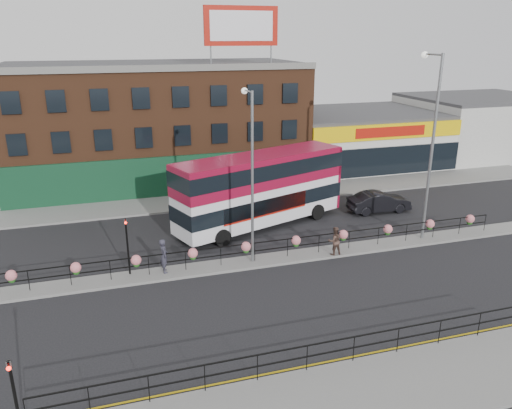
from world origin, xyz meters
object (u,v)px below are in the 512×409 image
object	(u,v)px
pedestrian_a	(164,256)
lamp_column_east	(431,132)
double_decker_bus	(261,183)
pedestrian_b	(335,241)
car	(379,202)
lamp_column_west	(251,163)

from	to	relation	value
pedestrian_a	lamp_column_east	distance (m)	17.42
pedestrian_a	lamp_column_east	xyz separation A→B (m)	(16.42, 0.31, 5.81)
double_decker_bus	pedestrian_b	size ratio (longest dim) A/B	7.31
pedestrian_a	car	bearing A→B (deg)	-73.90
pedestrian_a	lamp_column_west	bearing A→B (deg)	-91.21
car	lamp_column_west	bearing A→B (deg)	117.78
lamp_column_west	lamp_column_east	size ratio (longest dim) A/B	0.85
double_decker_bus	lamp_column_west	size ratio (longest dim) A/B	1.31
pedestrian_a	lamp_column_west	xyz separation A→B (m)	(5.01, 0.14, 4.76)
pedestrian_a	lamp_column_east	world-z (taller)	lamp_column_east
car	pedestrian_b	bearing A→B (deg)	135.60
pedestrian_b	lamp_column_east	distance (m)	8.85
double_decker_bus	pedestrian_a	distance (m)	9.36
double_decker_bus	pedestrian_a	bearing A→B (deg)	-143.07
pedestrian_a	pedestrian_b	distance (m)	9.91
double_decker_bus	pedestrian_b	world-z (taller)	double_decker_bus
pedestrian_a	pedestrian_b	world-z (taller)	pedestrian_a
double_decker_bus	pedestrian_a	xyz separation A→B (m)	(-7.32, -5.50, -1.97)
pedestrian_a	pedestrian_b	xyz separation A→B (m)	(9.89, -0.65, -0.10)
lamp_column_west	car	bearing A→B (deg)	25.53
car	pedestrian_a	size ratio (longest dim) A/B	2.45
pedestrian_b	pedestrian_a	bearing A→B (deg)	-3.11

